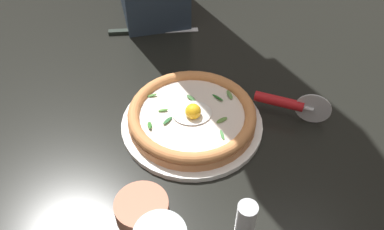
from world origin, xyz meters
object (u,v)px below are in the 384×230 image
pizza (192,116)px  pepper_shaker (245,223)px  side_bowl (142,209)px  pizza_cutter (288,103)px  table_knife (140,31)px

pizza → pepper_shaker: 0.27m
side_bowl → pepper_shaker: (-0.17, 0.05, 0.03)m
pizza_cutter → pepper_shaker: 0.31m
pizza_cutter → pepper_shaker: bearing=64.9°
pizza_cutter → pepper_shaker: size_ratio=1.65×
pizza → pizza_cutter: bearing=-174.4°
table_knife → pepper_shaker: size_ratio=2.66×
table_knife → pepper_shaker: bearing=107.5°
side_bowl → table_knife: bearing=-87.0°
side_bowl → pepper_shaker: pepper_shaker is taller
pizza_cutter → table_knife: 0.48m
pizza → pepper_shaker: pepper_shaker is taller
pepper_shaker → side_bowl: bearing=-16.6°
pizza → pepper_shaker: (-0.07, 0.26, 0.02)m
pepper_shaker → pizza: bearing=-74.7°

